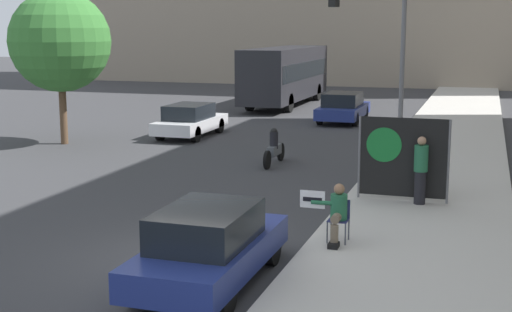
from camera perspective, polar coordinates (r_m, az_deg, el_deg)
name	(u,v)px	position (r m, az deg, el deg)	size (l,w,h in m)	color
ground_plane	(184,259)	(14.15, -5.77, -8.24)	(160.00, 160.00, 0.00)	#38383A
sidewalk_curb	(448,146)	(27.64, 15.10, 0.78)	(4.11, 90.00, 0.18)	beige
seated_protester	(337,211)	(14.47, 6.47, -4.43)	(0.99, 0.77, 1.20)	#474C56
jogger_on_sidewalk	(421,170)	(17.91, 13.04, -1.09)	(0.34, 0.34, 1.68)	black
pedestrian_behind	(401,157)	(19.27, 11.49, -0.06)	(0.34, 0.34, 1.78)	#334775
protest_banner	(402,157)	(18.14, 11.63, -0.09)	(2.26, 0.06, 2.09)	slate
traffic_light_pole	(377,32)	(25.51, 9.66, 9.74)	(2.90, 2.67, 6.15)	slate
parked_car_curbside	(209,246)	(12.62, -3.78, -7.16)	(1.71, 4.12, 1.41)	navy
car_on_road_nearest	(190,120)	(29.58, -5.29, 2.87)	(1.75, 4.24, 1.36)	silver
car_on_road_midblock	(343,107)	(34.31, 6.98, 3.90)	(1.88, 4.47, 1.41)	navy
city_bus_on_road	(286,72)	(41.29, 2.41, 6.70)	(2.49, 10.66, 3.32)	#232328
motorcycle_on_road	(274,149)	(23.43, 1.46, 0.58)	(0.28, 2.19, 1.24)	#565B60
street_tree_near_curb	(60,41)	(28.37, -15.43, 8.82)	(3.86, 3.86, 5.88)	brown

